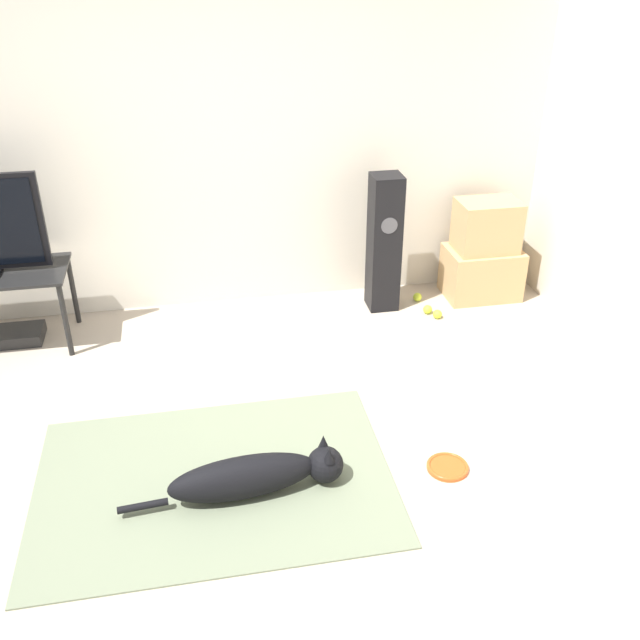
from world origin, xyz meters
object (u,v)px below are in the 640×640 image
Objects in this scene: tennis_ball_by_boxes at (428,309)px; tennis_ball_loose_on_carpet at (417,297)px; cardboard_box_upper at (487,226)px; tennis_ball_near_speaker at (437,314)px; floor_speaker at (384,243)px; game_console at (18,335)px; cardboard_box_lower at (481,272)px; frisbee at (448,467)px; dog at (258,475)px.

tennis_ball_loose_on_carpet is at bearing 93.53° from tennis_ball_by_boxes.
cardboard_box_upper reaches higher than tennis_ball_near_speaker.
floor_speaker is 2.96× the size of game_console.
cardboard_box_lower is 3.41m from game_console.
cardboard_box_lower is 1.61× the size of game_console.
tennis_ball_near_speaker is (-0.45, -0.30, -0.16)m from cardboard_box_lower.
frisbee is 0.49× the size of cardboard_box_upper.
dog is 3.29× the size of game_console.
floor_speaker is 0.56m from tennis_ball_loose_on_carpet.
tennis_ball_by_boxes is 0.19× the size of game_console.
dog is 2.35m from game_console.
tennis_ball_near_speaker is at bearing -61.00° from tennis_ball_by_boxes.
dog is at bearing -135.70° from cardboard_box_lower.
floor_speaker is 2.65m from game_console.
cardboard_box_upper is at bearing 23.83° from tennis_ball_by_boxes.
cardboard_box_upper is at bearing 34.16° from tennis_ball_near_speaker.
game_console is at bearing 143.36° from frisbee.
cardboard_box_lower is 0.53m from tennis_ball_loose_on_carpet.
cardboard_box_lower reaches higher than game_console.
frisbee is at bearing -36.64° from game_console.
cardboard_box_upper is at bearing 2.34° from floor_speaker.
cardboard_box_lower reaches higher than dog.
frisbee is at bearing -94.36° from floor_speaker.
game_console is at bearing -178.95° from cardboard_box_lower.
game_console is at bearing -179.00° from tennis_ball_loose_on_carpet.
dog reaches higher than tennis_ball_near_speaker.
frisbee is 1.93m from floor_speaker.
cardboard_box_upper is (0.94, 1.89, 0.56)m from frisbee.
dog is at bearing 179.92° from frisbee.
frisbee is 3.36× the size of tennis_ball_by_boxes.
cardboard_box_upper is 0.74m from tennis_ball_loose_on_carpet.
cardboard_box_lower is at bearing 48.29° from cardboard_box_upper.
tennis_ball_near_speaker is (1.50, 1.59, -0.09)m from dog.
frisbee is 1.93m from tennis_ball_loose_on_carpet.
cardboard_box_lower is at bearing 34.27° from tennis_ball_near_speaker.
game_console reaches higher than tennis_ball_loose_on_carpet.
cardboard_box_upper is 0.80m from floor_speaker.
tennis_ball_near_speaker is (0.49, 1.59, 0.02)m from frisbee.
tennis_ball_by_boxes and tennis_ball_near_speaker have the same top height.
tennis_ball_by_boxes is (0.30, -0.18, -0.48)m from floor_speaker.
cardboard_box_lower is at bearing 1.05° from game_console.
cardboard_box_upper reaches higher than tennis_ball_loose_on_carpet.
tennis_ball_loose_on_carpet reaches higher than frisbee.
dog is 2.22m from floor_speaker.
dog is 17.14× the size of tennis_ball_by_boxes.
game_console is at bearing 175.34° from tennis_ball_near_speaker.
cardboard_box_lower reaches higher than tennis_ball_loose_on_carpet.
tennis_ball_by_boxes and tennis_ball_loose_on_carpet have the same top height.
tennis_ball_by_boxes is at bearing -31.17° from floor_speaker.
tennis_ball_by_boxes is (1.45, 1.68, -0.09)m from dog.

